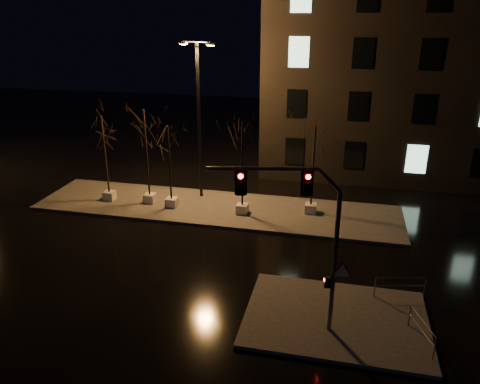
# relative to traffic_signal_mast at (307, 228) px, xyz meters

# --- Properties ---
(ground) EXTENTS (90.00, 90.00, 0.00)m
(ground) POSITION_rel_traffic_signal_mast_xyz_m (-6.27, 4.51, -4.32)
(ground) COLOR black
(ground) RESTS_ON ground
(median) EXTENTS (22.00, 5.00, 0.15)m
(median) POSITION_rel_traffic_signal_mast_xyz_m (-6.27, 10.51, -4.25)
(median) COLOR #44423D
(median) RESTS_ON ground
(sidewalk_corner) EXTENTS (7.00, 5.00, 0.15)m
(sidewalk_corner) POSITION_rel_traffic_signal_mast_xyz_m (1.23, 1.01, -4.25)
(sidewalk_corner) COLOR #44423D
(sidewalk_corner) RESTS_ON ground
(building) EXTENTS (25.00, 12.00, 15.00)m
(building) POSITION_rel_traffic_signal_mast_xyz_m (7.73, 22.51, 3.18)
(building) COLOR black
(building) RESTS_ON ground
(tree_0) EXTENTS (1.80, 1.80, 5.49)m
(tree_0) POSITION_rel_traffic_signal_mast_xyz_m (-13.10, 10.16, -0.01)
(tree_0) COLOR silver
(tree_0) RESTS_ON median
(tree_1) EXTENTS (1.80, 1.80, 5.93)m
(tree_1) POSITION_rel_traffic_signal_mast_xyz_m (-10.45, 10.31, 0.32)
(tree_1) COLOR silver
(tree_1) RESTS_ON median
(tree_2) EXTENTS (1.80, 1.80, 5.13)m
(tree_2) POSITION_rel_traffic_signal_mast_xyz_m (-8.89, 9.96, -0.28)
(tree_2) COLOR silver
(tree_2) RESTS_ON median
(tree_3) EXTENTS (1.80, 1.80, 5.63)m
(tree_3) POSITION_rel_traffic_signal_mast_xyz_m (-4.51, 9.97, 0.10)
(tree_3) COLOR silver
(tree_3) RESTS_ON median
(tree_4) EXTENTS (1.80, 1.80, 5.32)m
(tree_4) POSITION_rel_traffic_signal_mast_xyz_m (-0.60, 10.93, -0.14)
(tree_4) COLOR silver
(tree_4) RESTS_ON median
(traffic_signal_mast) EXTENTS (5.13, 1.05, 6.35)m
(traffic_signal_mast) POSITION_rel_traffic_signal_mast_xyz_m (0.00, 0.00, 0.00)
(traffic_signal_mast) COLOR #56595E
(traffic_signal_mast) RESTS_ON sidewalk_corner
(streetlight_main) EXTENTS (2.34, 0.95, 9.52)m
(streetlight_main) POSITION_rel_traffic_signal_mast_xyz_m (-7.66, 12.06, 1.32)
(streetlight_main) COLOR black
(streetlight_main) RESTS_ON median
(guard_rail_a) EXTENTS (2.06, 0.47, 0.91)m
(guard_rail_a) POSITION_rel_traffic_signal_mast_xyz_m (3.73, 3.01, -3.58)
(guard_rail_a) COLOR #56595E
(guard_rail_a) RESTS_ON sidewalk_corner
(guard_rail_b) EXTENTS (0.65, 1.84, 0.92)m
(guard_rail_b) POSITION_rel_traffic_signal_mast_xyz_m (4.23, 0.19, -3.58)
(guard_rail_b) COLOR #56595E
(guard_rail_b) RESTS_ON sidewalk_corner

